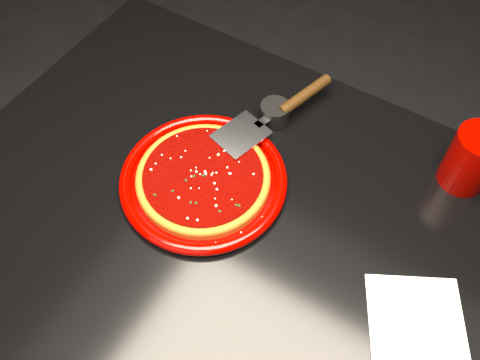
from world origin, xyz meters
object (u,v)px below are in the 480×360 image
object	(u,v)px
pizza_server	(276,113)
cup	(471,159)
ramekin	(275,113)
table	(258,312)
plate	(203,180)

from	to	relation	value
pizza_server	cup	size ratio (longest dim) A/B	2.68
ramekin	cup	bearing A→B (deg)	9.22
table	plate	xyz separation A→B (m)	(-0.15, 0.03, 0.39)
plate	ramekin	distance (m)	0.20
cup	table	bearing A→B (deg)	-130.67
plate	cup	world-z (taller)	cup
table	plate	distance (m)	0.42
plate	cup	bearing A→B (deg)	33.03
pizza_server	ramekin	xyz separation A→B (m)	(-0.01, 0.01, -0.02)
plate	cup	size ratio (longest dim) A/B	2.54
table	plate	world-z (taller)	plate
plate	cup	distance (m)	0.48
table	pizza_server	xyz separation A→B (m)	(-0.11, 0.22, 0.41)
pizza_server	ramekin	distance (m)	0.02
pizza_server	cup	distance (m)	0.36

